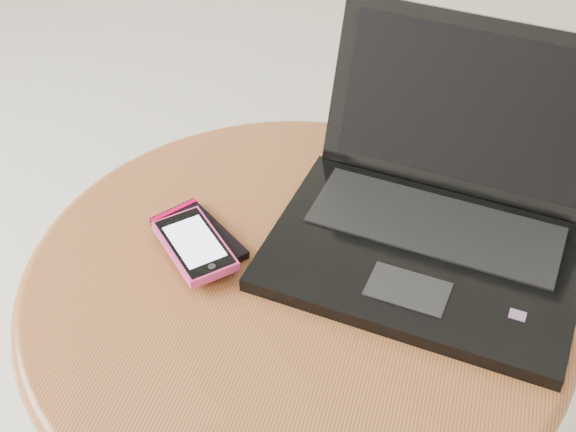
# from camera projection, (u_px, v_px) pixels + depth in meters

# --- Properties ---
(table) EXTENTS (0.68, 0.68, 0.54)m
(table) POSITION_uv_depth(u_px,v_px,m) (295.00, 338.00, 1.05)
(table) COLOR #4D2918
(table) RESTS_ON ground
(laptop) EXTENTS (0.41, 0.38, 0.24)m
(laptop) POSITION_uv_depth(u_px,v_px,m) (437.00, 213.00, 0.99)
(laptop) COLOR black
(laptop) RESTS_ON table
(phone_black) EXTENTS (0.14, 0.13, 0.01)m
(phone_black) POSITION_uv_depth(u_px,v_px,m) (198.00, 238.00, 1.01)
(phone_black) COLOR black
(phone_black) RESTS_ON table
(phone_pink) EXTENTS (0.13, 0.13, 0.01)m
(phone_pink) POSITION_uv_depth(u_px,v_px,m) (195.00, 245.00, 0.98)
(phone_pink) COLOR #D73576
(phone_pink) RESTS_ON phone_black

